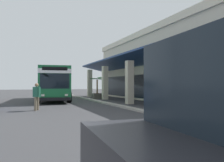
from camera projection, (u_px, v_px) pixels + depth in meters
The scene contains 6 objects.
ground at pixel (133, 99), 25.60m from camera, with size 120.00×120.00×0.00m, color #38383A.
curb_strip at pixel (98, 101), 21.58m from camera, with size 29.62×0.50×0.12m, color #9E998E.
plaza_building at pixel (185, 66), 25.01m from camera, with size 24.98×13.48×7.01m.
transit_bus at pixel (53, 82), 23.83m from camera, with size 11.40×3.59×3.34m.
pedestrian at pixel (37, 95), 14.34m from camera, with size 0.63×0.45×1.66m.
potted_palm at pixel (97, 94), 26.27m from camera, with size 1.99×1.81×2.43m.
Camera 1 is at (23.20, -3.15, 1.55)m, focal length 38.03 mm.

